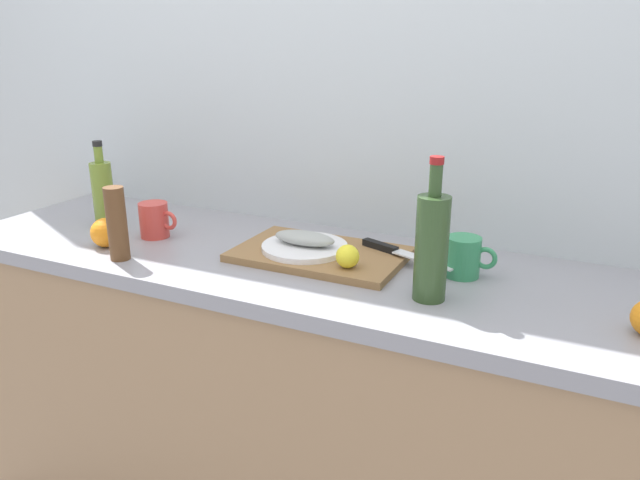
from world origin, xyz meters
name	(u,v)px	position (x,y,z in m)	size (l,w,h in m)	color
back_wall	(339,112)	(0.00, 0.33, 1.25)	(3.20, 0.05, 2.50)	silver
kitchen_counter	(291,401)	(0.00, 0.00, 0.45)	(2.00, 0.60, 0.90)	#9E7A56
cutting_board	(320,254)	(0.08, 0.03, 0.91)	(0.45, 0.28, 0.02)	olive
white_plate	(305,247)	(0.04, 0.02, 0.93)	(0.23, 0.23, 0.01)	white
fish_fillet	(305,238)	(0.04, 0.02, 0.95)	(0.17, 0.07, 0.04)	#999E99
chef_knife	(396,251)	(0.27, 0.09, 0.93)	(0.28, 0.13, 0.02)	silver
lemon_0	(348,256)	(0.20, -0.05, 0.95)	(0.06, 0.06, 0.06)	yellow
olive_oil_bottle	(102,193)	(-0.65, 0.00, 1.01)	(0.06, 0.06, 0.27)	olive
wine_bottle	(432,245)	(0.42, -0.10, 1.03)	(0.07, 0.07, 0.32)	#2D4723
coffee_mug_0	(155,220)	(-0.43, -0.02, 0.95)	(0.12, 0.08, 0.10)	#CC3F38
coffee_mug_1	(464,257)	(0.45, 0.06, 0.95)	(0.13, 0.09, 0.10)	#338C59
orange_0	(106,233)	(-0.50, -0.15, 0.94)	(0.08, 0.08, 0.08)	orange
pepper_mill	(117,224)	(-0.39, -0.21, 1.00)	(0.05, 0.05, 0.20)	brown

